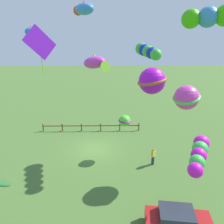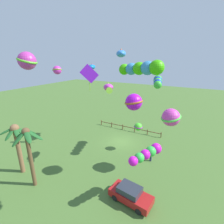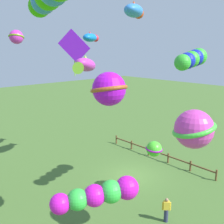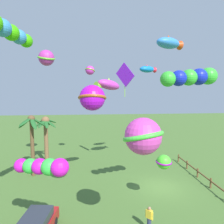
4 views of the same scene
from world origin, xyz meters
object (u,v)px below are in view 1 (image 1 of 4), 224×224
at_px(kite_fish_4, 84,9).
at_px(kite_fish_6, 95,63).
at_px(kite_fish_7, 31,32).
at_px(kite_tube_1, 199,154).
at_px(kite_ball_3, 152,81).
at_px(kite_ball_11, 186,97).
at_px(kite_diamond_10, 40,43).
at_px(kite_tube_2, 147,51).
at_px(parked_car_0, 178,221).
at_px(spectator_0, 153,156).
at_px(kite_ball_9, 125,121).

distance_m(kite_fish_4, kite_fish_6, 6.87).
bearing_deg(kite_fish_7, kite_fish_4, -170.98).
bearing_deg(kite_tube_1, kite_ball_3, -48.65).
bearing_deg(kite_ball_11, kite_ball_3, 38.03).
relative_size(kite_tube_1, kite_diamond_10, 0.90).
relative_size(kite_tube_2, kite_fish_4, 1.32).
distance_m(kite_ball_3, kite_diamond_10, 8.63).
bearing_deg(kite_fish_4, kite_ball_11, 151.58).
distance_m(kite_tube_1, kite_ball_11, 5.58).
height_order(kite_fish_6, kite_fish_7, kite_fish_7).
height_order(kite_fish_4, kite_diamond_10, kite_fish_4).
distance_m(kite_fish_6, kite_ball_11, 7.46).
height_order(parked_car_0, kite_ball_11, kite_ball_11).
bearing_deg(kite_tube_2, kite_tube_1, 100.59).
bearing_deg(kite_ball_11, parked_car_0, 72.63).
bearing_deg(kite_ball_3, kite_tube_1, 131.35).
xyz_separation_m(spectator_0, kite_ball_11, (-1.97, 0.99, 5.81)).
bearing_deg(parked_car_0, kite_ball_3, -68.36).
bearing_deg(kite_fish_7, spectator_0, 165.86).
distance_m(parked_car_0, kite_ball_3, 8.56).
bearing_deg(kite_ball_3, kite_diamond_10, -23.61).
distance_m(kite_fish_7, kite_ball_11, 13.78).
height_order(spectator_0, kite_fish_4, kite_fish_4).
distance_m(spectator_0, kite_ball_9, 4.12).
distance_m(kite_fish_4, kite_ball_9, 10.32).
bearing_deg(kite_fish_7, kite_tube_2, -179.41).
distance_m(kite_tube_2, kite_diamond_10, 8.90).
xyz_separation_m(kite_ball_3, kite_fish_7, (9.19, -6.17, 2.87)).
xyz_separation_m(parked_car_0, kite_tube_2, (0.68, -9.73, 9.01)).
height_order(parked_car_0, kite_ball_3, kite_ball_3).
distance_m(kite_tube_2, kite_fish_4, 6.44).
height_order(kite_tube_1, kite_ball_9, kite_tube_1).
relative_size(kite_fish_4, kite_diamond_10, 0.86).
bearing_deg(kite_ball_11, kite_fish_7, -16.28).
bearing_deg(kite_fish_6, kite_fish_4, -77.94).
xyz_separation_m(parked_car_0, kite_diamond_10, (9.05, -6.81, 9.79)).
relative_size(parked_car_0, kite_fish_7, 1.76).
xyz_separation_m(parked_car_0, kite_fish_4, (6.13, -10.33, 12.39)).
xyz_separation_m(kite_ball_3, kite_ball_11, (-3.25, -2.54, -1.84)).
height_order(spectator_0, kite_fish_6, kite_fish_6).
height_order(kite_fish_4, kite_ball_11, kite_fish_4).
distance_m(kite_tube_1, kite_diamond_10, 13.02).
relative_size(kite_tube_1, kite_fish_6, 1.23).
relative_size(spectator_0, kite_ball_3, 0.80).
xyz_separation_m(kite_ball_9, kite_ball_11, (-4.46, 2.79, 3.06)).
height_order(kite_tube_1, kite_fish_4, kite_fish_4).
relative_size(parked_car_0, kite_ball_11, 1.40).
bearing_deg(kite_fish_4, kite_fish_7, 9.02).
bearing_deg(kite_tube_1, kite_ball_11, -99.55).
bearing_deg(spectator_0, kite_tube_2, -77.99).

